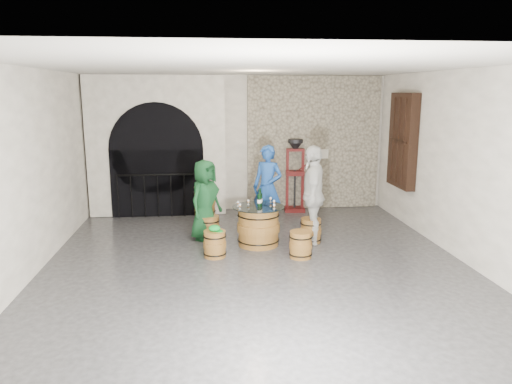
{
  "coord_description": "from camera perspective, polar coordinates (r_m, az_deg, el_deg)",
  "views": [
    {
      "loc": [
        -0.8,
        -7.53,
        2.84
      ],
      "look_at": [
        0.09,
        0.97,
        1.05
      ],
      "focal_mm": 34.0,
      "sensor_mm": 36.0,
      "label": 1
    }
  ],
  "objects": [
    {
      "name": "person_blue",
      "position": [
        10.02,
        1.37,
        0.53
      ],
      "size": [
        0.77,
        0.7,
        1.76
      ],
      "primitive_type": "imported",
      "rotation": [
        0.0,
        0.0,
        -0.58
      ],
      "color": "navy",
      "rests_on": "ground"
    },
    {
      "name": "wine_bottle_right",
      "position": [
        9.01,
        0.52,
        -0.77
      ],
      "size": [
        0.08,
        0.08,
        0.32
      ],
      "color": "black",
      "rests_on": "barrel_table"
    },
    {
      "name": "barrel_stool_right",
      "position": [
        9.3,
        6.46,
        -4.53
      ],
      "size": [
        0.41,
        0.41,
        0.47
      ],
      "color": "brown",
      "rests_on": "ground"
    },
    {
      "name": "control_box",
      "position": [
        11.84,
        8.02,
        4.48
      ],
      "size": [
        0.18,
        0.1,
        0.22
      ],
      "primitive_type": "cube",
      "color": "silver",
      "rests_on": "wall_back"
    },
    {
      "name": "ceiling",
      "position": [
        7.58,
        0.09,
        14.54
      ],
      "size": [
        8.0,
        8.0,
        0.0
      ],
      "primitive_type": "plane",
      "rotation": [
        3.14,
        0.0,
        0.0
      ],
      "color": "beige",
      "rests_on": "wall_back"
    },
    {
      "name": "wine_bottle_left",
      "position": [
        8.91,
        0.4,
        -0.91
      ],
      "size": [
        0.08,
        0.08,
        0.32
      ],
      "color": "black",
      "rests_on": "barrel_table"
    },
    {
      "name": "arched_opening",
      "position": [
        11.39,
        -11.54,
        5.25
      ],
      "size": [
        3.1,
        0.6,
        3.19
      ],
      "color": "silver",
      "rests_on": "ground"
    },
    {
      "name": "corking_press",
      "position": [
        11.51,
        4.62,
        2.62
      ],
      "size": [
        0.72,
        0.42,
        1.73
      ],
      "rotation": [
        0.0,
        0.0,
        -0.08
      ],
      "color": "#51100D",
      "rests_on": "ground"
    },
    {
      "name": "barrel_stool_near_right",
      "position": [
        8.45,
        5.28,
        -6.19
      ],
      "size": [
        0.41,
        0.41,
        0.47
      ],
      "color": "brown",
      "rests_on": "ground"
    },
    {
      "name": "tasting_glass_a",
      "position": [
        8.75,
        -1.91,
        -1.7
      ],
      "size": [
        0.05,
        0.05,
        0.1
      ],
      "primitive_type": null,
      "color": "#A55820",
      "rests_on": "barrel_table"
    },
    {
      "name": "green_cap",
      "position": [
        8.4,
        -4.89,
        -4.29
      ],
      "size": [
        0.25,
        0.2,
        0.11
      ],
      "color": "#0C8A29",
      "rests_on": "barrel_stool_near_left"
    },
    {
      "name": "person_green",
      "position": [
        9.36,
        -5.99,
        -0.95
      ],
      "size": [
        0.87,
        0.91,
        1.56
      ],
      "primitive_type": "imported",
      "rotation": [
        0.0,
        0.0,
        0.89
      ],
      "color": "#103C1C",
      "rests_on": "ground"
    },
    {
      "name": "person_white",
      "position": [
        9.14,
        6.73,
        -0.32
      ],
      "size": [
        0.73,
        1.17,
        1.86
      ],
      "primitive_type": "imported",
      "rotation": [
        0.0,
        0.0,
        -1.84
      ],
      "color": "beige",
      "rests_on": "ground"
    },
    {
      "name": "ground",
      "position": [
        8.09,
        0.08,
        -8.73
      ],
      "size": [
        8.0,
        8.0,
        0.0
      ],
      "primitive_type": "plane",
      "color": "#2A2A2D",
      "rests_on": "ground"
    },
    {
      "name": "barrel_stool_left",
      "position": [
        9.46,
        -5.5,
        -4.22
      ],
      "size": [
        0.41,
        0.41,
        0.47
      ],
      "color": "brown",
      "rests_on": "ground"
    },
    {
      "name": "stone_facing_panel",
      "position": [
        11.83,
        6.78,
        5.73
      ],
      "size": [
        3.2,
        0.12,
        3.18
      ],
      "primitive_type": "cube",
      "color": "gray",
      "rests_on": "ground"
    },
    {
      "name": "wall_left",
      "position": [
        8.1,
        -25.39,
        1.86
      ],
      "size": [
        0.0,
        8.0,
        8.0
      ],
      "primitive_type": "plane",
      "rotation": [
        1.57,
        0.0,
        1.57
      ],
      "color": "silver",
      "rests_on": "ground"
    },
    {
      "name": "barrel_stool_far",
      "position": [
        10.05,
        1.25,
        -3.21
      ],
      "size": [
        0.41,
        0.41,
        0.47
      ],
      "color": "brown",
      "rests_on": "ground"
    },
    {
      "name": "wall_back",
      "position": [
        11.63,
        -2.02,
        5.7
      ],
      "size": [
        8.0,
        0.0,
        8.0
      ],
      "primitive_type": "plane",
      "rotation": [
        1.57,
        0.0,
        0.0
      ],
      "color": "silver",
      "rests_on": "ground"
    },
    {
      "name": "tasting_glass_c",
      "position": [
        9.08,
        -0.91,
        -1.2
      ],
      "size": [
        0.05,
        0.05,
        0.1
      ],
      "primitive_type": null,
      "color": "#A55820",
      "rests_on": "barrel_table"
    },
    {
      "name": "side_barrel",
      "position": [
        11.26,
        -6.07,
        -1.07
      ],
      "size": [
        0.51,
        0.51,
        0.68
      ],
      "rotation": [
        0.0,
        0.0,
        0.38
      ],
      "color": "brown",
      "rests_on": "ground"
    },
    {
      "name": "wall_front",
      "position": [
        3.83,
        6.49,
        -7.18
      ],
      "size": [
        8.0,
        0.0,
        8.0
      ],
      "primitive_type": "plane",
      "rotation": [
        -1.57,
        0.0,
        0.0
      ],
      "color": "silver",
      "rests_on": "ground"
    },
    {
      "name": "wall_right",
      "position": [
        8.76,
        23.51,
        2.7
      ],
      "size": [
        0.0,
        8.0,
        8.0
      ],
      "primitive_type": "plane",
      "rotation": [
        1.57,
        0.0,
        -1.57
      ],
      "color": "silver",
      "rests_on": "ground"
    },
    {
      "name": "tasting_glass_d",
      "position": [
        9.29,
        1.74,
        -0.91
      ],
      "size": [
        0.05,
        0.05,
        0.1
      ],
      "primitive_type": null,
      "color": "#A55820",
      "rests_on": "barrel_table"
    },
    {
      "name": "tasting_glass_e",
      "position": [
        8.75,
        2.14,
        -1.71
      ],
      "size": [
        0.05,
        0.05,
        0.1
      ],
      "primitive_type": null,
      "color": "#A55820",
      "rests_on": "barrel_table"
    },
    {
      "name": "wine_bottle_center",
      "position": [
        8.94,
        0.45,
        -0.87
      ],
      "size": [
        0.08,
        0.08,
        0.32
      ],
      "color": "black",
      "rests_on": "barrel_table"
    },
    {
      "name": "barrel_table",
      "position": [
        9.05,
        0.28,
        -4.02
      ],
      "size": [
        0.96,
        0.96,
        0.75
      ],
      "color": "brown",
      "rests_on": "ground"
    },
    {
      "name": "tasting_glass_f",
      "position": [
        8.95,
        -2.14,
        -1.4
      ],
      "size": [
        0.05,
        0.05,
        0.1
      ],
      "primitive_type": null,
      "color": "#A55820",
      "rests_on": "barrel_table"
    },
    {
      "name": "barrel_stool_near_left",
      "position": [
        8.48,
        -4.88,
        -6.12
      ],
      "size": [
        0.41,
        0.41,
        0.47
      ],
      "color": "brown",
      "rests_on": "ground"
    },
    {
      "name": "tasting_glass_b",
      "position": [
        9.05,
        2.13,
        -1.25
      ],
      "size": [
        0.05,
        0.05,
        0.1
      ],
      "primitive_type": null,
      "color": "#A55820",
      "rests_on": "barrel_table"
    },
    {
      "name": "shuttered_window",
      "position": [
        10.83,
        16.85,
        5.81
      ],
      "size": [
        0.23,
        1.1,
        2.0
      ],
      "color": "black",
      "rests_on": "wall_right"
    }
  ]
}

